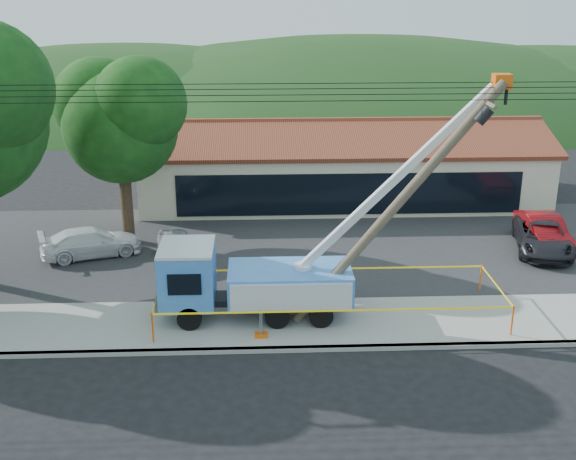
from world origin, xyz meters
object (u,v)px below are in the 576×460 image
(utility_truck, at_px, (252,277))
(leaning_pole, at_px, (406,195))
(car_silver, at_px, (180,264))
(car_white, at_px, (92,258))
(car_dark, at_px, (541,253))
(car_red, at_px, (541,248))

(utility_truck, distance_m, leaning_pole, 6.34)
(car_silver, distance_m, car_white, 4.19)
(car_white, height_order, car_dark, car_dark)
(utility_truck, height_order, car_dark, utility_truck)
(car_red, height_order, car_dark, car_red)
(leaning_pole, xyz_separation_m, car_silver, (-8.72, 6.02, -4.93))
(leaning_pole, distance_m, car_white, 15.40)
(car_silver, relative_size, car_red, 0.86)
(car_silver, bearing_deg, leaning_pole, -51.46)
(utility_truck, xyz_separation_m, leaning_pole, (5.44, -0.47, 3.23))
(car_silver, height_order, car_white, car_silver)
(leaning_pole, bearing_deg, car_red, 41.69)
(leaning_pole, xyz_separation_m, car_red, (8.19, 7.30, -4.93))
(utility_truck, height_order, car_red, utility_truck)
(car_red, bearing_deg, car_white, -176.91)
(utility_truck, relative_size, car_white, 2.76)
(leaning_pole, height_order, car_dark, leaning_pole)
(car_white, bearing_deg, utility_truck, -151.00)
(leaning_pole, relative_size, car_white, 1.99)
(car_silver, bearing_deg, car_white, 149.59)
(car_red, xyz_separation_m, car_white, (-20.99, -0.29, 0.00))
(utility_truck, bearing_deg, car_dark, 25.06)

